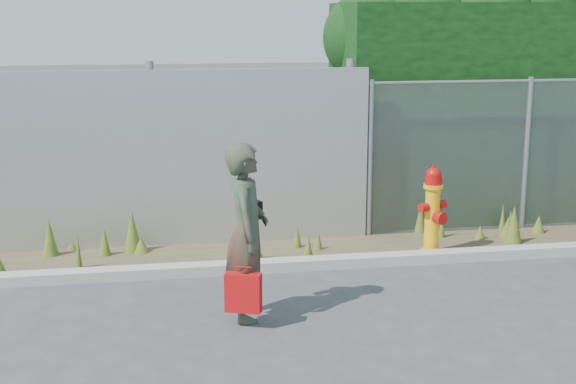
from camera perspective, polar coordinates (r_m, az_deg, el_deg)
The scene contains 8 objects.
ground at distance 7.58m, azimuth 4.12°, elevation -9.61°, with size 80.00×80.00×0.00m, color #3E3D40.
curb at distance 9.21m, azimuth 1.41°, elevation -5.10°, with size 16.00×0.22×0.12m, color #A09C90.
weed_strip at distance 9.77m, azimuth -0.39°, elevation -3.65°, with size 16.00×1.29×0.52m.
corrugated_fence at distance 10.08m, azimuth -18.40°, elevation 1.91°, with size 8.50×0.21×2.30m.
fire_hydrant at distance 9.75m, azimuth 10.23°, elevation -1.40°, with size 0.37×0.33×1.11m.
woman at distance 7.56m, azimuth -2.95°, elevation -2.86°, with size 0.62×0.41×1.70m, color #106744.
red_tote_bag at distance 7.44m, azimuth -3.20°, elevation -7.15°, with size 0.33×0.12×0.44m.
black_shoulder_bag at distance 7.74m, azimuth -2.71°, elevation -1.34°, with size 0.23×0.10×0.17m.
Camera 1 is at (-1.74, -6.80, 2.87)m, focal length 50.00 mm.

